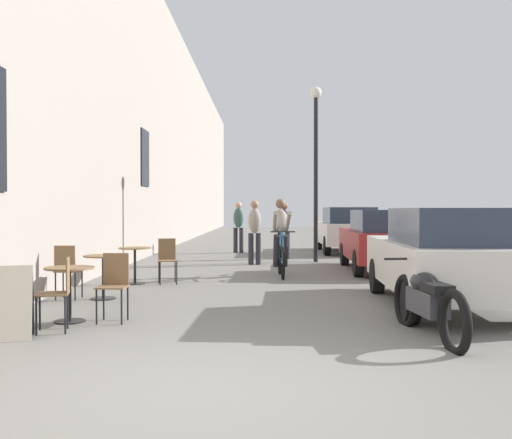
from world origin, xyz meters
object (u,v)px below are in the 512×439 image
sandwich_board_sign (7,303)px  pedestrian_mid (284,227)px  cyclist_on_bicycle (281,239)px  parked_car_second (384,239)px  pedestrian_near (255,228)px  cafe_chair_near_toward_street (59,289)px  cafe_chair_near_toward_wall (114,282)px  parked_car_third (347,229)px  parked_car_nearest (446,256)px  cafe_table_mid (103,267)px  parked_motorcycle (428,302)px  street_lamp (316,151)px  pedestrian_far (238,224)px  cafe_table_near (69,282)px  cafe_chair_mid_toward_street (67,268)px  cafe_chair_far_toward_street (167,257)px  cafe_table_far (135,258)px

sandwich_board_sign → pedestrian_mid: 11.47m
cyclist_on_bicycle → parked_car_second: bearing=22.4°
sandwich_board_sign → pedestrian_near: pedestrian_near is taller
cafe_chair_near_toward_street → pedestrian_near: bearing=75.6°
cafe_chair_near_toward_wall → cyclist_on_bicycle: cyclist_on_bicycle is taller
parked_car_third → parked_car_nearest: bearing=-90.6°
cafe_chair_near_toward_street → cafe_table_mid: size_ratio=1.24×
parked_car_second → parked_motorcycle: (-0.97, -7.28, -0.35)m
sandwich_board_sign → parked_motorcycle: bearing=2.1°
street_lamp → parked_motorcycle: bearing=-87.4°
pedestrian_near → parked_motorcycle: pedestrian_near is taller
cafe_chair_near_toward_wall → pedestrian_far: (1.11, 12.22, 0.46)m
cafe_chair_near_toward_wall → parked_car_second: size_ratio=0.21×
cyclist_on_bicycle → parked_car_nearest: size_ratio=0.41×
pedestrian_mid → parked_motorcycle: (1.30, -10.72, -0.54)m
pedestrian_far → parked_car_third: pedestrian_far is taller
parked_car_nearest → parked_car_second: size_ratio=1.03×
parked_motorcycle → sandwich_board_sign: bearing=-177.9°
cafe_chair_near_toward_street → cyclist_on_bicycle: cyclist_on_bicycle is taller
cafe_table_mid → sandwich_board_sign: bearing=-95.3°
cafe_table_near → cyclist_on_bicycle: 6.15m
sandwich_board_sign → pedestrian_mid: bearing=72.1°
cafe_table_mid → pedestrian_mid: bearing=67.7°
street_lamp → parked_car_nearest: size_ratio=1.15×
pedestrian_near → cafe_table_near: bearing=-105.9°
pedestrian_near → cafe_chair_mid_toward_street: bearing=-115.8°
pedestrian_far → cafe_chair_far_toward_street: bearing=-97.3°
parked_car_third → sandwich_board_sign: bearing=-113.0°
cafe_chair_near_toward_wall → street_lamp: bearing=68.8°
pedestrian_mid → parked_motorcycle: 10.81m
pedestrian_far → parked_car_third: (3.70, 0.22, -0.18)m
sandwich_board_sign → parked_car_nearest: bearing=21.5°
cafe_chair_far_toward_street → pedestrian_near: size_ratio=0.52×
cafe_chair_near_toward_wall → cafe_chair_far_toward_street: 3.96m
cafe_chair_far_toward_street → parked_car_second: size_ratio=0.21×
cafe_chair_near_toward_wall → parked_motorcycle: bearing=-13.3°
cyclist_on_bicycle → cafe_table_near: bearing=-118.3°
pedestrian_near → sandwich_board_sign: bearing=-106.4°
sandwich_board_sign → pedestrian_far: 13.49m
cafe_chair_near_toward_street → cyclist_on_bicycle: (2.84, 6.02, 0.29)m
cafe_table_far → parked_motorcycle: (4.45, -4.80, -0.12)m
cafe_table_mid → parked_car_second: 7.08m
cafe_chair_mid_toward_street → cafe_table_far: size_ratio=1.24×
sandwich_board_sign → parked_car_nearest: 6.07m
cafe_table_far → pedestrian_far: 8.52m
cafe_chair_mid_toward_street → parked_car_second: 7.58m
cafe_chair_mid_toward_street → pedestrian_far: pedestrian_far is taller
sandwich_board_sign → pedestrian_far: bearing=81.3°
cafe_chair_far_toward_street → pedestrian_far: pedestrian_far is taller
cafe_table_far → parked_car_third: bearing=57.8°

